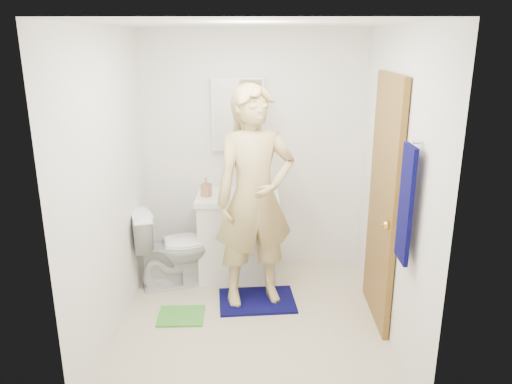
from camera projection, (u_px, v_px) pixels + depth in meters
floor at (252, 324)px, 4.22m from camera, size 2.20×2.40×0.02m
ceiling at (251, 22)px, 3.50m from camera, size 2.20×2.40×0.02m
wall_back at (254, 152)px, 5.02m from camera, size 2.20×0.02×2.40m
wall_front at (248, 250)px, 2.71m from camera, size 2.20×0.02×2.40m
wall_left at (109, 186)px, 3.87m from camera, size 0.02×2.40×2.40m
wall_right at (395, 187)px, 3.85m from camera, size 0.02×2.40×2.40m
vanity_cabinet at (238, 237)px, 4.97m from camera, size 0.75×0.55×0.80m
countertop at (238, 197)px, 4.85m from camera, size 0.79×0.59×0.05m
sink_basin at (238, 195)px, 4.84m from camera, size 0.40×0.40×0.03m
faucet at (239, 183)px, 4.99m from camera, size 0.03×0.03×0.12m
medicine_cabinet at (238, 114)px, 4.83m from camera, size 0.50×0.12×0.70m
mirror_panel at (238, 115)px, 4.77m from camera, size 0.46×0.01×0.66m
door at (383, 202)px, 4.05m from camera, size 0.05×0.80×2.05m
door_knob at (387, 225)px, 3.76m from camera, size 0.07×0.07×0.07m
towel at (406, 204)px, 3.29m from camera, size 0.03×0.24×0.80m
towel_hook at (418, 142)px, 3.17m from camera, size 0.06×0.02×0.02m
toilet at (174, 247)px, 4.78m from camera, size 0.85×0.65×0.77m
bath_mat at (257, 301)px, 4.55m from camera, size 0.73×0.55×0.02m
green_rug at (181, 316)px, 4.30m from camera, size 0.40×0.34×0.02m
soap_dispenser at (206, 187)px, 4.75m from camera, size 0.11×0.11×0.18m
toothbrush_cup at (258, 187)px, 4.90m from camera, size 0.17×0.17×0.10m
man at (255, 198)px, 4.28m from camera, size 0.81×0.64×1.93m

